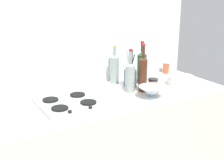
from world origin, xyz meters
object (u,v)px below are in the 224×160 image
at_px(wine_bottle_rightmost, 115,68).
at_px(condiment_jar_front, 153,84).
at_px(butter_dish, 111,90).
at_px(wine_bottle_leftmost, 142,67).
at_px(mixing_bowl, 152,92).
at_px(wine_bottle_mid_right, 143,73).
at_px(condiment_jar_rear, 166,67).
at_px(utensil_crock, 130,77).
at_px(plate_stack, 180,80).
at_px(stovetop_hob, 69,103).
at_px(wine_bottle_mid_left, 130,76).

height_order(wine_bottle_rightmost, condiment_jar_front, wine_bottle_rightmost).
xyz_separation_m(wine_bottle_rightmost, butter_dish, (-0.16, -0.21, -0.10)).
height_order(wine_bottle_leftmost, mixing_bowl, wine_bottle_leftmost).
bearing_deg(condiment_jar_front, wine_bottle_leftmost, 84.41).
height_order(wine_bottle_mid_right, condiment_jar_rear, wine_bottle_mid_right).
xyz_separation_m(wine_bottle_rightmost, condiment_jar_rear, (0.57, 0.02, -0.07)).
bearing_deg(butter_dish, condiment_jar_rear, 17.59).
relative_size(utensil_crock, condiment_jar_rear, 2.75).
relative_size(wine_bottle_rightmost, utensil_crock, 1.07).
xyz_separation_m(plate_stack, wine_bottle_leftmost, (-0.25, 0.20, 0.10)).
height_order(wine_bottle_leftmost, utensil_crock, wine_bottle_leftmost).
relative_size(wine_bottle_mid_right, utensil_crock, 1.24).
xyz_separation_m(wine_bottle_leftmost, utensil_crock, (-0.12, -0.01, -0.07)).
xyz_separation_m(stovetop_hob, wine_bottle_mid_left, (0.51, 0.02, 0.11)).
bearing_deg(wine_bottle_leftmost, plate_stack, -37.74).
relative_size(wine_bottle_mid_right, butter_dish, 2.78).
height_order(plate_stack, utensil_crock, utensil_crock).
relative_size(wine_bottle_leftmost, wine_bottle_rightmost, 1.10).
bearing_deg(condiment_jar_front, condiment_jar_rear, 38.37).
bearing_deg(butter_dish, wine_bottle_mid_right, -17.89).
height_order(wine_bottle_rightmost, butter_dish, wine_bottle_rightmost).
distance_m(plate_stack, mixing_bowl, 0.41).
bearing_deg(wine_bottle_mid_left, wine_bottle_mid_right, -24.26).
height_order(wine_bottle_mid_right, butter_dish, wine_bottle_mid_right).
relative_size(wine_bottle_leftmost, mixing_bowl, 1.78).
xyz_separation_m(wine_bottle_rightmost, utensil_crock, (0.07, -0.13, -0.05)).
distance_m(stovetop_hob, condiment_jar_rear, 1.13).
xyz_separation_m(wine_bottle_mid_left, wine_bottle_mid_right, (0.09, -0.04, 0.02)).
xyz_separation_m(wine_bottle_leftmost, wine_bottle_mid_left, (-0.20, -0.14, -0.02)).
bearing_deg(condiment_jar_rear, butter_dish, -162.41).
height_order(wine_bottle_mid_left, mixing_bowl, wine_bottle_mid_left).
height_order(wine_bottle_rightmost, condiment_jar_rear, wine_bottle_rightmost).
xyz_separation_m(stovetop_hob, plate_stack, (0.97, -0.04, 0.02)).
height_order(stovetop_hob, wine_bottle_mid_right, wine_bottle_mid_right).
distance_m(wine_bottle_mid_left, wine_bottle_mid_right, 0.10).
relative_size(plate_stack, wine_bottle_mid_right, 0.60).
xyz_separation_m(wine_bottle_mid_left, butter_dish, (-0.15, 0.04, -0.09)).
bearing_deg(wine_bottle_rightmost, condiment_jar_front, -58.90).
bearing_deg(stovetop_hob, wine_bottle_leftmost, 12.47).
xyz_separation_m(wine_bottle_mid_left, mixing_bowl, (0.07, -0.19, -0.08)).
relative_size(wine_bottle_mid_left, wine_bottle_rightmost, 1.04).
relative_size(butter_dish, condiment_jar_rear, 1.23).
xyz_separation_m(condiment_jar_front, condiment_jar_rear, (0.39, 0.31, 0.01)).
distance_m(plate_stack, butter_dish, 0.61).
relative_size(wine_bottle_mid_left, mixing_bowl, 1.68).
bearing_deg(condiment_jar_front, mixing_bowl, -129.76).
bearing_deg(wine_bottle_mid_left, plate_stack, -7.48).
xyz_separation_m(utensil_crock, condiment_jar_front, (0.10, -0.17, -0.03)).
xyz_separation_m(stovetop_hob, wine_bottle_leftmost, (0.72, 0.16, 0.13)).
bearing_deg(mixing_bowl, butter_dish, 133.32).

